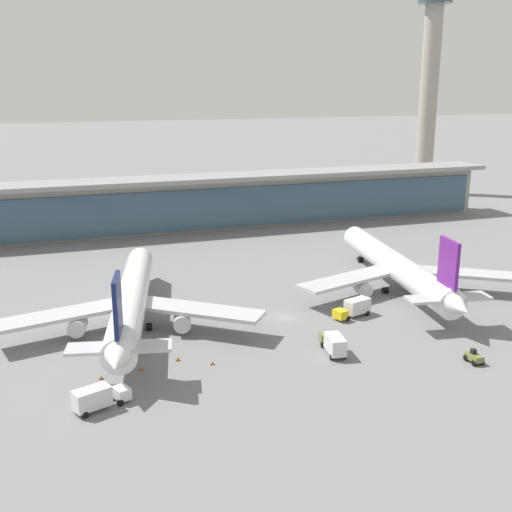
{
  "coord_description": "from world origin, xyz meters",
  "views": [
    {
      "loc": [
        -38.95,
        -97.96,
        40.13
      ],
      "look_at": [
        0.0,
        16.14,
        7.06
      ],
      "focal_mm": 44.57,
      "sensor_mm": 36.0,
      "label": 1
    }
  ],
  "objects_px": {
    "service_truck_under_wing_olive": "(474,357)",
    "safety_cone_bravo": "(178,359)",
    "safety_cone_alpha": "(101,377)",
    "control_tower": "(430,74)",
    "safety_cone_charlie": "(141,368)",
    "airliner_left_stand": "(131,301)",
    "service_truck_near_nose_yellow": "(354,308)",
    "safety_cone_delta": "(212,363)",
    "airliner_centre_stand": "(397,267)",
    "service_truck_mid_apron_olive": "(334,343)",
    "service_truck_by_tail_white": "(98,397)"
  },
  "relations": [
    {
      "from": "service_truck_near_nose_yellow",
      "to": "airliner_left_stand",
      "type": "bearing_deg",
      "value": 169.01
    },
    {
      "from": "service_truck_near_nose_yellow",
      "to": "service_truck_mid_apron_olive",
      "type": "bearing_deg",
      "value": -127.94
    },
    {
      "from": "service_truck_under_wing_olive",
      "to": "safety_cone_delta",
      "type": "xyz_separation_m",
      "value": [
        -36.83,
        11.87,
        -0.56
      ]
    },
    {
      "from": "service_truck_by_tail_white",
      "to": "safety_cone_charlie",
      "type": "height_order",
      "value": "service_truck_by_tail_white"
    },
    {
      "from": "safety_cone_alpha",
      "to": "safety_cone_charlie",
      "type": "xyz_separation_m",
      "value": [
        5.77,
        1.19,
        0.0
      ]
    },
    {
      "from": "safety_cone_delta",
      "to": "airliner_left_stand",
      "type": "bearing_deg",
      "value": 115.96
    },
    {
      "from": "service_truck_under_wing_olive",
      "to": "safety_cone_bravo",
      "type": "height_order",
      "value": "service_truck_under_wing_olive"
    },
    {
      "from": "safety_cone_charlie",
      "to": "service_truck_by_tail_white",
      "type": "bearing_deg",
      "value": -125.36
    },
    {
      "from": "safety_cone_charlie",
      "to": "airliner_centre_stand",
      "type": "bearing_deg",
      "value": 20.45
    },
    {
      "from": "airliner_centre_stand",
      "to": "safety_cone_charlie",
      "type": "height_order",
      "value": "airliner_centre_stand"
    },
    {
      "from": "airliner_left_stand",
      "to": "service_truck_near_nose_yellow",
      "type": "bearing_deg",
      "value": -10.99
    },
    {
      "from": "service_truck_under_wing_olive",
      "to": "service_truck_mid_apron_olive",
      "type": "relative_size",
      "value": 0.38
    },
    {
      "from": "control_tower",
      "to": "safety_cone_charlie",
      "type": "height_order",
      "value": "control_tower"
    },
    {
      "from": "service_truck_mid_apron_olive",
      "to": "control_tower",
      "type": "height_order",
      "value": "control_tower"
    },
    {
      "from": "service_truck_by_tail_white",
      "to": "safety_cone_charlie",
      "type": "distance_m",
      "value": 12.01
    },
    {
      "from": "airliner_centre_stand",
      "to": "service_truck_by_tail_white",
      "type": "distance_m",
      "value": 67.84
    },
    {
      "from": "service_truck_under_wing_olive",
      "to": "safety_cone_bravo",
      "type": "xyz_separation_m",
      "value": [
        -41.32,
        14.88,
        -0.56
      ]
    },
    {
      "from": "safety_cone_bravo",
      "to": "safety_cone_charlie",
      "type": "bearing_deg",
      "value": -166.15
    },
    {
      "from": "control_tower",
      "to": "service_truck_near_nose_yellow",
      "type": "bearing_deg",
      "value": -127.86
    },
    {
      "from": "airliner_left_stand",
      "to": "safety_cone_alpha",
      "type": "xyz_separation_m",
      "value": [
        -6.98,
        -18.04,
        -4.52
      ]
    },
    {
      "from": "airliner_left_stand",
      "to": "airliner_centre_stand",
      "type": "bearing_deg",
      "value": 3.55
    },
    {
      "from": "safety_cone_alpha",
      "to": "safety_cone_charlie",
      "type": "height_order",
      "value": "same"
    },
    {
      "from": "airliner_left_stand",
      "to": "service_truck_near_nose_yellow",
      "type": "height_order",
      "value": "airliner_left_stand"
    },
    {
      "from": "airliner_centre_stand",
      "to": "control_tower",
      "type": "xyz_separation_m",
      "value": [
        70.07,
        98.6,
        38.11
      ]
    },
    {
      "from": "safety_cone_alpha",
      "to": "safety_cone_delta",
      "type": "distance_m",
      "value": 15.97
    },
    {
      "from": "service_truck_under_wing_olive",
      "to": "safety_cone_alpha",
      "type": "relative_size",
      "value": 4.11
    },
    {
      "from": "airliner_centre_stand",
      "to": "airliner_left_stand",
      "type": "bearing_deg",
      "value": -176.45
    },
    {
      "from": "safety_cone_bravo",
      "to": "safety_cone_delta",
      "type": "distance_m",
      "value": 5.41
    },
    {
      "from": "service_truck_under_wing_olive",
      "to": "service_truck_by_tail_white",
      "type": "xyz_separation_m",
      "value": [
        -53.93,
        3.75,
        0.82
      ]
    },
    {
      "from": "airliner_centre_stand",
      "to": "safety_cone_bravo",
      "type": "xyz_separation_m",
      "value": [
        -48.23,
        -18.71,
        -4.52
      ]
    },
    {
      "from": "service_truck_by_tail_white",
      "to": "safety_cone_alpha",
      "type": "bearing_deg",
      "value": 82.4
    },
    {
      "from": "airliner_centre_stand",
      "to": "safety_cone_alpha",
      "type": "xyz_separation_m",
      "value": [
        -59.7,
        -21.31,
        -4.52
      ]
    },
    {
      "from": "service_truck_near_nose_yellow",
      "to": "safety_cone_charlie",
      "type": "height_order",
      "value": "service_truck_near_nose_yellow"
    },
    {
      "from": "control_tower",
      "to": "safety_cone_charlie",
      "type": "xyz_separation_m",
      "value": [
        -124.01,
        -118.71,
        -42.63
      ]
    },
    {
      "from": "safety_cone_alpha",
      "to": "safety_cone_charlie",
      "type": "bearing_deg",
      "value": 11.69
    },
    {
      "from": "safety_cone_bravo",
      "to": "safety_cone_delta",
      "type": "height_order",
      "value": "same"
    },
    {
      "from": "safety_cone_bravo",
      "to": "safety_cone_delta",
      "type": "bearing_deg",
      "value": -33.86
    },
    {
      "from": "service_truck_near_nose_yellow",
      "to": "safety_cone_bravo",
      "type": "xyz_separation_m",
      "value": [
        -33.39,
        -8.08,
        -1.37
      ]
    },
    {
      "from": "safety_cone_bravo",
      "to": "safety_cone_charlie",
      "type": "height_order",
      "value": "same"
    },
    {
      "from": "airliner_left_stand",
      "to": "service_truck_by_tail_white",
      "type": "bearing_deg",
      "value": -106.99
    },
    {
      "from": "service_truck_mid_apron_olive",
      "to": "service_truck_near_nose_yellow",
      "type": "bearing_deg",
      "value": 52.06
    },
    {
      "from": "airliner_left_stand",
      "to": "safety_cone_delta",
      "type": "bearing_deg",
      "value": -64.04
    },
    {
      "from": "service_truck_by_tail_white",
      "to": "safety_cone_charlie",
      "type": "xyz_separation_m",
      "value": [
        6.91,
        9.73,
        -1.37
      ]
    },
    {
      "from": "safety_cone_delta",
      "to": "service_truck_near_nose_yellow",
      "type": "bearing_deg",
      "value": 21.0
    },
    {
      "from": "airliner_left_stand",
      "to": "safety_cone_delta",
      "type": "height_order",
      "value": "airliner_left_stand"
    },
    {
      "from": "control_tower",
      "to": "safety_cone_bravo",
      "type": "bearing_deg",
      "value": -135.24
    },
    {
      "from": "airliner_left_stand",
      "to": "service_truck_under_wing_olive",
      "type": "distance_m",
      "value": 55.08
    },
    {
      "from": "service_truck_under_wing_olive",
      "to": "safety_cone_charlie",
      "type": "height_order",
      "value": "service_truck_under_wing_olive"
    },
    {
      "from": "service_truck_near_nose_yellow",
      "to": "control_tower",
      "type": "distance_m",
      "value": 144.37
    },
    {
      "from": "safety_cone_bravo",
      "to": "safety_cone_alpha",
      "type": "bearing_deg",
      "value": -167.23
    }
  ]
}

